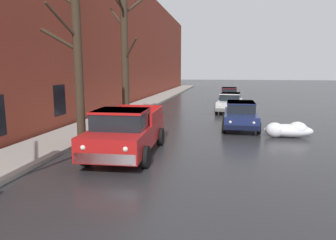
{
  "coord_description": "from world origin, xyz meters",
  "views": [
    {
      "loc": [
        1.27,
        -1.15,
        3.09
      ],
      "look_at": [
        -0.8,
        9.92,
        1.22
      ],
      "focal_mm": 32.12,
      "sensor_mm": 36.0,
      "label": 1
    }
  ],
  "objects_px": {
    "sedan_white_parked_kerbside_mid": "(230,102)",
    "sedan_maroon_parked_far_down_block": "(229,95)",
    "bare_tree_second_along_sidewalk": "(76,60)",
    "pickup_truck_red_approaching_near_lane": "(126,131)",
    "bare_tree_mid_block": "(124,52)",
    "sedan_darkblue_parked_kerbside_close": "(240,114)"
  },
  "relations": [
    {
      "from": "sedan_white_parked_kerbside_mid",
      "to": "sedan_maroon_parked_far_down_block",
      "type": "height_order",
      "value": "same"
    },
    {
      "from": "bare_tree_second_along_sidewalk",
      "to": "sedan_white_parked_kerbside_mid",
      "type": "bearing_deg",
      "value": 60.75
    },
    {
      "from": "pickup_truck_red_approaching_near_lane",
      "to": "sedan_maroon_parked_far_down_block",
      "type": "xyz_separation_m",
      "value": [
        3.94,
        19.45,
        -0.13
      ]
    },
    {
      "from": "bare_tree_mid_block",
      "to": "sedan_maroon_parked_far_down_block",
      "type": "xyz_separation_m",
      "value": [
        6.26,
        12.58,
        -3.38
      ]
    },
    {
      "from": "sedan_white_parked_kerbside_mid",
      "to": "sedan_maroon_parked_far_down_block",
      "type": "relative_size",
      "value": 1.0
    },
    {
      "from": "bare_tree_mid_block",
      "to": "sedan_maroon_parked_far_down_block",
      "type": "distance_m",
      "value": 14.45
    },
    {
      "from": "pickup_truck_red_approaching_near_lane",
      "to": "sedan_darkblue_parked_kerbside_close",
      "type": "height_order",
      "value": "pickup_truck_red_approaching_near_lane"
    },
    {
      "from": "pickup_truck_red_approaching_near_lane",
      "to": "sedan_white_parked_kerbside_mid",
      "type": "height_order",
      "value": "pickup_truck_red_approaching_near_lane"
    },
    {
      "from": "bare_tree_mid_block",
      "to": "pickup_truck_red_approaching_near_lane",
      "type": "xyz_separation_m",
      "value": [
        2.31,
        -6.86,
        -3.25
      ]
    },
    {
      "from": "bare_tree_second_along_sidewalk",
      "to": "bare_tree_mid_block",
      "type": "xyz_separation_m",
      "value": [
        0.05,
        5.8,
        0.65
      ]
    },
    {
      "from": "bare_tree_second_along_sidewalk",
      "to": "sedan_white_parked_kerbside_mid",
      "type": "distance_m",
      "value": 13.17
    },
    {
      "from": "bare_tree_second_along_sidewalk",
      "to": "sedan_maroon_parked_far_down_block",
      "type": "distance_m",
      "value": 19.63
    },
    {
      "from": "bare_tree_second_along_sidewalk",
      "to": "pickup_truck_red_approaching_near_lane",
      "type": "bearing_deg",
      "value": -24.12
    },
    {
      "from": "pickup_truck_red_approaching_near_lane",
      "to": "bare_tree_second_along_sidewalk",
      "type": "bearing_deg",
      "value": 155.88
    },
    {
      "from": "sedan_darkblue_parked_kerbside_close",
      "to": "sedan_maroon_parked_far_down_block",
      "type": "distance_m",
      "value": 13.41
    },
    {
      "from": "bare_tree_second_along_sidewalk",
      "to": "pickup_truck_red_approaching_near_lane",
      "type": "xyz_separation_m",
      "value": [
        2.37,
        -1.06,
        -2.61
      ]
    },
    {
      "from": "bare_tree_mid_block",
      "to": "sedan_darkblue_parked_kerbside_close",
      "type": "height_order",
      "value": "bare_tree_mid_block"
    },
    {
      "from": "bare_tree_mid_block",
      "to": "sedan_darkblue_parked_kerbside_close",
      "type": "bearing_deg",
      "value": -7.01
    },
    {
      "from": "sedan_darkblue_parked_kerbside_close",
      "to": "sedan_white_parked_kerbside_mid",
      "type": "bearing_deg",
      "value": 93.95
    },
    {
      "from": "bare_tree_second_along_sidewalk",
      "to": "sedan_white_parked_kerbside_mid",
      "type": "relative_size",
      "value": 1.58
    },
    {
      "from": "bare_tree_second_along_sidewalk",
      "to": "sedan_darkblue_parked_kerbside_close",
      "type": "xyz_separation_m",
      "value": [
        6.73,
        4.98,
        -2.74
      ]
    },
    {
      "from": "bare_tree_mid_block",
      "to": "pickup_truck_red_approaching_near_lane",
      "type": "distance_m",
      "value": 7.94
    }
  ]
}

